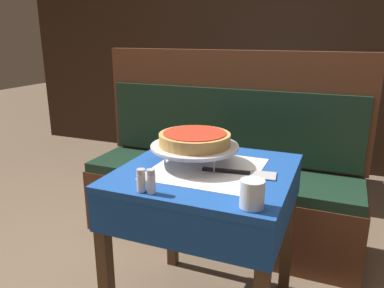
{
  "coord_description": "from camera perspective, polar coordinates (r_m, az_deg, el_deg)",
  "views": [
    {
      "loc": [
        0.5,
        -1.39,
        1.28
      ],
      "look_at": [
        -0.07,
        0.0,
        0.84
      ],
      "focal_mm": 35.0,
      "sensor_mm": 36.0,
      "label": 1
    }
  ],
  "objects": [
    {
      "name": "booth_bench",
      "position": [
        2.4,
        4.35,
        -6.41
      ],
      "size": [
        1.71,
        0.47,
        1.18
      ],
      "color": "brown",
      "rests_on": "ground_plane"
    },
    {
      "name": "condiment_caddy",
      "position": [
        3.37,
        9.83,
        7.86
      ],
      "size": [
        0.12,
        0.12,
        0.17
      ],
      "color": "black",
      "rests_on": "dining_table_rear"
    },
    {
      "name": "deep_dish_pizza",
      "position": [
        1.59,
        0.41,
        0.81
      ],
      "size": [
        0.3,
        0.3,
        0.05
      ],
      "color": "tan",
      "rests_on": "pizza_pan_stand"
    },
    {
      "name": "pizza_server",
      "position": [
        1.52,
        7.57,
        -4.36
      ],
      "size": [
        0.3,
        0.1,
        0.01
      ],
      "color": "#BCBCC1",
      "rests_on": "dining_table_front"
    },
    {
      "name": "salt_shaker",
      "position": [
        1.35,
        -7.75,
        -5.52
      ],
      "size": [
        0.03,
        0.03,
        0.08
      ],
      "color": "silver",
      "rests_on": "dining_table_front"
    },
    {
      "name": "pepper_shaker",
      "position": [
        1.33,
        -6.25,
        -5.7
      ],
      "size": [
        0.03,
        0.03,
        0.09
      ],
      "color": "silver",
      "rests_on": "dining_table_front"
    },
    {
      "name": "dining_table_front",
      "position": [
        1.61,
        2.22,
        -7.57
      ],
      "size": [
        0.7,
        0.7,
        0.74
      ],
      "color": "#194799",
      "rests_on": "ground_plane"
    },
    {
      "name": "dining_table_rear",
      "position": [
        3.28,
        10.93,
        5.12
      ],
      "size": [
        0.8,
        0.8,
        0.74
      ],
      "color": "#194799",
      "rests_on": "ground_plane"
    },
    {
      "name": "pizza_pan_stand",
      "position": [
        1.6,
        0.41,
        -0.48
      ],
      "size": [
        0.38,
        0.38,
        0.09
      ],
      "color": "#ADADB2",
      "rests_on": "dining_table_front"
    },
    {
      "name": "back_wall_panel",
      "position": [
        3.74,
        15.08,
        14.74
      ],
      "size": [
        6.0,
        0.04,
        2.4
      ],
      "primitive_type": "cube",
      "color": "black",
      "rests_on": "ground_plane"
    },
    {
      "name": "water_glass_near",
      "position": [
        1.23,
        9.15,
        -7.49
      ],
      "size": [
        0.08,
        0.08,
        0.09
      ],
      "color": "silver",
      "rests_on": "dining_table_front"
    }
  ]
}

